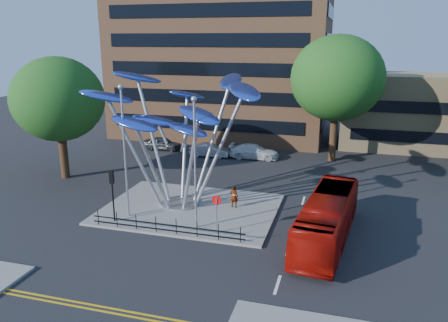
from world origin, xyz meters
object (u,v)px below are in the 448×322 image
(red_bus, at_px, (327,218))
(parked_car_mid, at_px, (210,150))
(no_entry_sign_island, at_px, (217,208))
(tree_right, at_px, (337,78))
(pedestrian, at_px, (234,197))
(parked_car_left, at_px, (162,143))
(street_lamp_right, at_px, (195,152))
(traffic_light_island, at_px, (112,185))
(leaf_sculpture, at_px, (177,111))
(street_lamp_left, at_px, (124,141))
(parked_car_right, at_px, (254,152))
(tree_left, at_px, (58,99))

(red_bus, bearing_deg, parked_car_mid, 134.02)
(no_entry_sign_island, bearing_deg, tree_right, 72.88)
(pedestrian, bearing_deg, parked_car_mid, -65.20)
(pedestrian, relative_size, parked_car_left, 0.39)
(street_lamp_right, height_order, red_bus, street_lamp_right)
(street_lamp_right, relative_size, parked_car_mid, 2.05)
(traffic_light_island, xyz_separation_m, parked_car_left, (-4.88, 18.89, -1.91))
(leaf_sculpture, height_order, street_lamp_right, leaf_sculpture)
(parked_car_left, bearing_deg, parked_car_mid, -100.17)
(street_lamp_right, height_order, pedestrian, street_lamp_right)
(street_lamp_left, height_order, parked_car_mid, street_lamp_left)
(tree_right, xyz_separation_m, parked_car_right, (-7.55, -1.40, -7.32))
(no_entry_sign_island, bearing_deg, pedestrian, 90.84)
(street_lamp_left, distance_m, no_entry_sign_island, 7.47)
(leaf_sculpture, xyz_separation_m, street_lamp_right, (2.57, -3.68, -1.78))
(street_lamp_right, relative_size, red_bus, 0.81)
(pedestrian, bearing_deg, tree_right, -111.72)
(street_lamp_left, relative_size, parked_car_mid, 2.17)
(leaf_sculpture, xyz_separation_m, no_entry_sign_island, (4.07, -4.16, -5.06))
(street_lamp_right, height_order, no_entry_sign_island, street_lamp_right)
(street_lamp_left, bearing_deg, tree_right, 55.95)
(parked_car_right, bearing_deg, traffic_light_island, 159.24)
(tree_left, height_order, pedestrian, tree_left)
(tree_right, relative_size, red_bus, 1.19)
(no_entry_sign_island, bearing_deg, traffic_light_island, -179.87)
(tree_right, distance_m, red_bus, 19.51)
(no_entry_sign_island, bearing_deg, tree_left, 154.93)
(parked_car_right, bearing_deg, parked_car_left, 81.63)
(tree_right, distance_m, street_lamp_right, 20.64)
(leaf_sculpture, bearing_deg, tree_left, 164.45)
(tree_left, height_order, leaf_sculpture, tree_left)
(leaf_sculpture, distance_m, no_entry_sign_island, 7.71)
(pedestrian, bearing_deg, parked_car_left, -50.48)
(red_bus, relative_size, parked_car_right, 2.07)
(street_lamp_right, bearing_deg, tree_left, 154.23)
(tree_left, height_order, no_entry_sign_island, tree_left)
(no_entry_sign_island, relative_size, red_bus, 0.24)
(leaf_sculpture, xyz_separation_m, traffic_light_island, (-2.93, -4.18, -4.26))
(street_lamp_left, relative_size, traffic_light_island, 2.57)
(street_lamp_left, relative_size, red_bus, 0.86)
(street_lamp_left, xyz_separation_m, no_entry_sign_island, (6.50, -0.98, -3.54))
(street_lamp_right, xyz_separation_m, parked_car_right, (-0.05, 17.60, -4.38))
(tree_left, xyz_separation_m, street_lamp_right, (14.50, -7.00, -1.70))
(tree_right, distance_m, parked_car_left, 19.33)
(traffic_light_island, bearing_deg, parked_car_mid, 86.89)
(parked_car_left, relative_size, parked_car_mid, 1.01)
(pedestrian, bearing_deg, traffic_light_island, 32.92)
(traffic_light_island, height_order, parked_car_left, traffic_light_island)
(parked_car_left, distance_m, parked_car_right, 10.36)
(parked_car_left, bearing_deg, pedestrian, -137.85)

